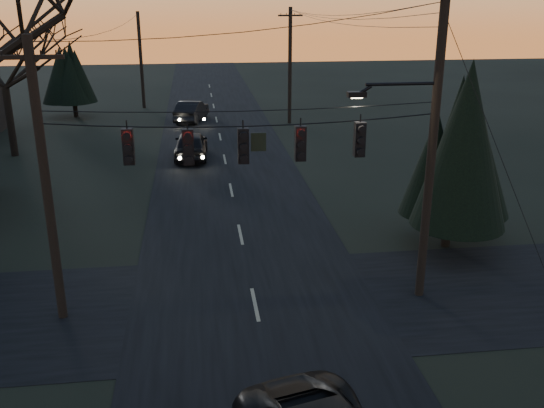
{
  "coord_description": "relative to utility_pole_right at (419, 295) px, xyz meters",
  "views": [
    {
      "loc": [
        -1.67,
        -7.28,
        9.57
      ],
      "look_at": [
        0.46,
        9.26,
        3.69
      ],
      "focal_mm": 40.0,
      "sensor_mm": 36.0,
      "label": 1
    }
  ],
  "objects": [
    {
      "name": "bare_tree_dist",
      "position": [
        -18.26,
        20.6,
        5.8
      ],
      "size": [
        6.95,
        6.95,
        8.3
      ],
      "color": "black",
      "rests_on": "ground"
    },
    {
      "name": "utility_pole_right",
      "position": [
        0.0,
        0.0,
        0.0
      ],
      "size": [
        5.0,
        0.3,
        10.0
      ],
      "primitive_type": null,
      "color": "black",
      "rests_on": "ground"
    },
    {
      "name": "evergreen_dist",
      "position": [
        -16.68,
        32.72,
        3.65
      ],
      "size": [
        3.6,
        3.6,
        6.12
      ],
      "color": "black",
      "rests_on": "ground"
    },
    {
      "name": "cross_road",
      "position": [
        -5.5,
        0.0,
        0.01
      ],
      "size": [
        60.0,
        7.0,
        0.02
      ],
      "primitive_type": "cube",
      "color": "black",
      "rests_on": "ground"
    },
    {
      "name": "sedan_oncoming_a",
      "position": [
        -7.47,
        18.62,
        0.81
      ],
      "size": [
        2.13,
        4.85,
        1.62
      ],
      "primitive_type": "imported",
      "rotation": [
        0.0,
        0.0,
        3.1
      ],
      "color": "black",
      "rests_on": "ground"
    },
    {
      "name": "utility_pole_far_l",
      "position": [
        -11.5,
        36.0,
        0.0
      ],
      "size": [
        0.3,
        0.3,
        8.0
      ],
      "primitive_type": null,
      "color": "black",
      "rests_on": "ground"
    },
    {
      "name": "utility_pole_left",
      "position": [
        -11.5,
        0.0,
        0.0
      ],
      "size": [
        1.8,
        0.3,
        8.5
      ],
      "primitive_type": null,
      "color": "black",
      "rests_on": "ground"
    },
    {
      "name": "evergreen_right",
      "position": [
        2.49,
        3.82,
        4.4
      ],
      "size": [
        3.98,
        3.98,
        7.62
      ],
      "color": "black",
      "rests_on": "ground"
    },
    {
      "name": "utility_pole_far_r",
      "position": [
        0.0,
        28.0,
        0.0
      ],
      "size": [
        1.8,
        0.3,
        8.5
      ],
      "primitive_type": null,
      "color": "black",
      "rests_on": "ground"
    },
    {
      "name": "sedan_oncoming_b",
      "position": [
        -7.41,
        29.75,
        0.79
      ],
      "size": [
        2.83,
        5.05,
        1.57
      ],
      "primitive_type": "imported",
      "rotation": [
        0.0,
        0.0,
        2.88
      ],
      "color": "black",
      "rests_on": "ground"
    },
    {
      "name": "main_road",
      "position": [
        -5.5,
        10.0,
        0.01
      ],
      "size": [
        8.0,
        120.0,
        0.02
      ],
      "primitive_type": "cube",
      "color": "black",
      "rests_on": "ground"
    },
    {
      "name": "span_signal_assembly",
      "position": [
        -5.74,
        0.0,
        5.33
      ],
      "size": [
        11.5,
        0.44,
        1.48
      ],
      "color": "black",
      "rests_on": "ground"
    }
  ]
}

